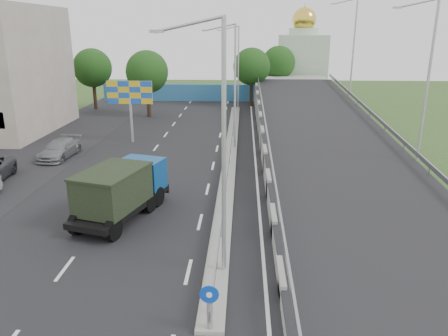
# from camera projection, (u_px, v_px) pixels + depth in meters

# --- Properties ---
(road_surface) EXTENTS (26.00, 90.00, 0.04)m
(road_surface) POSITION_uv_depth(u_px,v_px,m) (187.00, 170.00, 31.79)
(road_surface) COLOR black
(road_surface) RESTS_ON ground
(parking_strip) EXTENTS (8.00, 90.00, 0.05)m
(parking_strip) POSITION_uv_depth(u_px,v_px,m) (13.00, 168.00, 32.35)
(parking_strip) COLOR black
(parking_strip) RESTS_ON ground
(median) EXTENTS (1.00, 44.00, 0.20)m
(median) POSITION_uv_depth(u_px,v_px,m) (230.00, 154.00, 35.43)
(median) COLOR gray
(median) RESTS_ON ground
(overpass_ramp) EXTENTS (10.00, 50.00, 3.50)m
(overpass_ramp) POSITION_uv_depth(u_px,v_px,m) (325.00, 135.00, 34.61)
(overpass_ramp) COLOR gray
(overpass_ramp) RESTS_ON ground
(median_guardrail) EXTENTS (0.09, 44.00, 0.71)m
(median_guardrail) POSITION_uv_depth(u_px,v_px,m) (230.00, 147.00, 35.24)
(median_guardrail) COLOR gray
(median_guardrail) RESTS_ON median
(sign_bollard) EXTENTS (0.64, 0.23, 1.67)m
(sign_bollard) POSITION_uv_depth(u_px,v_px,m) (210.00, 307.00, 14.37)
(sign_bollard) COLOR black
(sign_bollard) RESTS_ON median
(lamp_post_near) EXTENTS (2.74, 0.18, 10.08)m
(lamp_post_near) POSITION_uv_depth(u_px,v_px,m) (219.00, 139.00, 16.56)
(lamp_post_near) COLOR #B2B5B7
(lamp_post_near) RESTS_ON median
(lamp_post_mid) EXTENTS (2.74, 0.18, 10.08)m
(lamp_post_mid) POSITION_uv_depth(u_px,v_px,m) (233.00, 80.00, 35.61)
(lamp_post_mid) COLOR #B2B5B7
(lamp_post_mid) RESTS_ON median
(lamp_post_far) EXTENTS (2.74, 0.18, 10.08)m
(lamp_post_far) POSITION_uv_depth(u_px,v_px,m) (237.00, 63.00, 54.65)
(lamp_post_far) COLOR #B2B5B7
(lamp_post_far) RESTS_ON median
(blue_wall) EXTENTS (30.00, 0.50, 2.40)m
(blue_wall) POSITION_uv_depth(u_px,v_px,m) (208.00, 93.00, 61.94)
(blue_wall) COLOR teal
(blue_wall) RESTS_ON ground
(church) EXTENTS (7.00, 7.00, 13.80)m
(church) POSITION_uv_depth(u_px,v_px,m) (302.00, 60.00, 67.70)
(church) COLOR #B2CCAD
(church) RESTS_ON ground
(billboard) EXTENTS (4.00, 0.24, 5.50)m
(billboard) POSITION_uv_depth(u_px,v_px,m) (130.00, 96.00, 38.40)
(billboard) COLOR #B2B5B7
(billboard) RESTS_ON ground
(tree_left_mid) EXTENTS (4.80, 4.80, 7.60)m
(tree_left_mid) POSITION_uv_depth(u_px,v_px,m) (147.00, 72.00, 49.57)
(tree_left_mid) COLOR black
(tree_left_mid) RESTS_ON ground
(tree_median_far) EXTENTS (4.80, 4.80, 7.60)m
(tree_median_far) POSITION_uv_depth(u_px,v_px,m) (252.00, 67.00, 56.66)
(tree_median_far) COLOR black
(tree_median_far) RESTS_ON ground
(tree_left_far) EXTENTS (4.80, 4.80, 7.60)m
(tree_left_far) POSITION_uv_depth(u_px,v_px,m) (92.00, 68.00, 54.67)
(tree_left_far) COLOR black
(tree_left_far) RESTS_ON ground
(tree_ramp_far) EXTENTS (4.80, 4.80, 7.60)m
(tree_ramp_far) POSITION_uv_depth(u_px,v_px,m) (279.00, 63.00, 63.16)
(tree_ramp_far) COLOR black
(tree_ramp_far) RESTS_ON ground
(dump_truck) EXTENTS (4.18, 7.05, 2.93)m
(dump_truck) POSITION_uv_depth(u_px,v_px,m) (122.00, 189.00, 23.36)
(dump_truck) COLOR black
(dump_truck) RESTS_ON ground
(parked_car_d) EXTENTS (2.28, 5.02, 1.43)m
(parked_car_d) POSITION_uv_depth(u_px,v_px,m) (59.00, 149.00, 34.66)
(parked_car_d) COLOR gray
(parked_car_d) RESTS_ON ground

